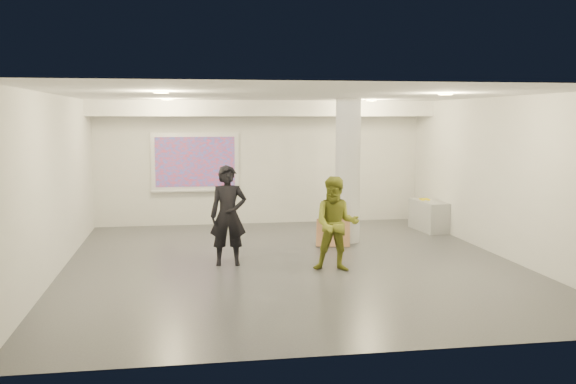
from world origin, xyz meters
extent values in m
cube|color=#393B41|center=(0.00, 0.00, 0.00)|extent=(8.00, 9.00, 0.01)
cube|color=white|center=(0.00, 0.00, 3.00)|extent=(8.00, 9.00, 0.01)
cube|color=silver|center=(0.00, 4.50, 1.50)|extent=(8.00, 0.01, 3.00)
cube|color=silver|center=(0.00, -4.50, 1.50)|extent=(8.00, 0.01, 3.00)
cube|color=silver|center=(-4.00, 0.00, 1.50)|extent=(0.01, 9.00, 3.00)
cube|color=silver|center=(4.00, 0.00, 1.50)|extent=(0.01, 9.00, 3.00)
cube|color=white|center=(0.00, 3.95, 2.82)|extent=(8.00, 1.10, 0.36)
cylinder|color=#F9DD8E|center=(-2.20, 2.50, 2.98)|extent=(0.22, 0.22, 0.02)
cylinder|color=#F9DD8E|center=(2.20, 2.50, 2.98)|extent=(0.22, 0.22, 0.02)
cylinder|color=#F9DD8E|center=(-2.20, -1.50, 2.98)|extent=(0.22, 0.22, 0.02)
cylinder|color=#F9DD8E|center=(2.20, -1.50, 2.98)|extent=(0.22, 0.22, 0.02)
cylinder|color=silver|center=(1.50, 1.80, 1.50)|extent=(0.52, 0.52, 3.00)
cube|color=white|center=(-1.60, 4.46, 1.55)|extent=(2.10, 0.06, 1.40)
cube|color=blue|center=(-1.60, 4.42, 1.55)|extent=(1.90, 0.01, 1.20)
cube|color=white|center=(-1.60, 4.40, 0.85)|extent=(2.10, 0.08, 0.04)
cube|color=#9C9EA0|center=(3.72, 2.81, 0.35)|extent=(0.59, 1.22, 0.69)
cube|color=silver|center=(3.73, 3.04, 0.70)|extent=(0.26, 0.31, 0.02)
cube|color=#F8DD03|center=(3.68, 3.01, 0.70)|extent=(0.21, 0.27, 0.03)
cube|color=#9E6E4A|center=(1.13, 1.34, 0.32)|extent=(0.61, 0.27, 0.65)
cube|color=#9E6E4A|center=(1.01, 1.38, 0.28)|extent=(0.56, 0.36, 0.56)
imported|color=black|center=(-1.13, 0.08, 0.89)|extent=(0.66, 0.45, 1.78)
imported|color=olive|center=(0.66, -0.66, 0.81)|extent=(0.92, 0.79, 1.62)
camera|label=1|loc=(-1.92, -11.15, 2.62)|focal=40.00mm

